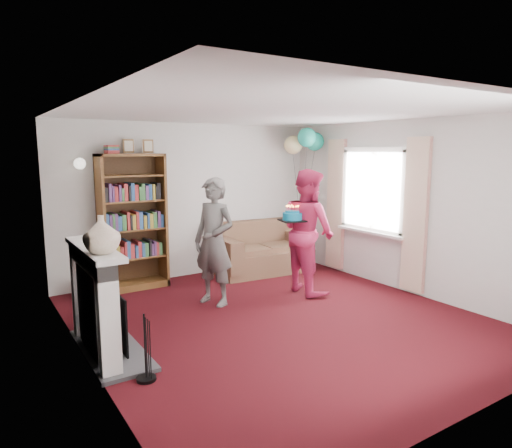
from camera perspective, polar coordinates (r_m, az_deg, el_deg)
ground at (r=5.75m, az=2.94°, el=-11.80°), size 5.00×5.00×0.00m
wall_back at (r=7.60m, az=-8.11°, el=2.94°), size 4.50×0.02×2.50m
wall_left at (r=4.52m, az=-20.90°, el=-1.72°), size 0.02×5.00×2.50m
wall_right at (r=6.99m, az=18.25°, el=2.05°), size 0.02×5.00×2.50m
ceiling at (r=5.40m, az=3.16°, el=13.90°), size 4.50×5.00×0.01m
fireplace at (r=4.92m, az=-18.90°, el=-9.65°), size 0.55×1.80×1.12m
window_bay at (r=7.35m, az=14.33°, el=2.17°), size 0.14×2.02×2.20m
wall_sconce at (r=6.87m, az=-21.18°, el=7.06°), size 0.16×0.23×0.16m
bookcase at (r=7.06m, az=-15.25°, el=0.08°), size 0.96×0.42×2.23m
sofa at (r=7.88m, az=0.52°, el=-3.58°), size 1.61×0.85×0.85m
wicker_basket at (r=6.85m, az=-19.80°, el=-7.65°), size 0.34×0.34×0.32m
person_striped at (r=6.12m, az=-5.26°, el=-2.22°), size 0.62×0.74×1.71m
person_magenta at (r=6.67m, az=6.51°, el=-0.89°), size 0.74×0.92×1.80m
birthday_cake at (r=6.38m, az=4.56°, el=0.95°), size 0.33×0.33×0.22m
balloons at (r=8.06m, az=6.13°, el=10.23°), size 0.65×0.71×1.79m
mantel_vase at (r=4.40m, az=-18.74°, el=-1.23°), size 0.42×0.42×0.35m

